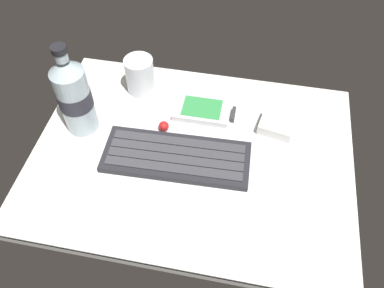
% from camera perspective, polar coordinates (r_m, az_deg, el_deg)
% --- Properties ---
extents(ground_plane, '(0.64, 0.48, 0.03)m').
position_cam_1_polar(ground_plane, '(0.80, -0.03, -1.90)').
color(ground_plane, silver).
extents(keyboard, '(0.29, 0.12, 0.02)m').
position_cam_1_polar(keyboard, '(0.77, -2.30, -1.87)').
color(keyboard, '#232328').
rests_on(keyboard, ground_plane).
extents(handheld_device, '(0.13, 0.08, 0.02)m').
position_cam_1_polar(handheld_device, '(0.86, 1.90, 4.95)').
color(handheld_device, silver).
rests_on(handheld_device, ground_plane).
extents(juice_cup, '(0.06, 0.06, 0.09)m').
position_cam_1_polar(juice_cup, '(0.89, -7.56, 9.74)').
color(juice_cup, silver).
rests_on(juice_cup, ground_plane).
extents(water_bottle, '(0.07, 0.07, 0.21)m').
position_cam_1_polar(water_bottle, '(0.80, -16.82, 6.79)').
color(water_bottle, silver).
rests_on(water_bottle, ground_plane).
extents(charger_block, '(0.08, 0.07, 0.02)m').
position_cam_1_polar(charger_block, '(0.84, 12.25, 2.60)').
color(charger_block, white).
rests_on(charger_block, ground_plane).
extents(trackball_mouse, '(0.02, 0.02, 0.02)m').
position_cam_1_polar(trackball_mouse, '(0.82, -4.14, 2.60)').
color(trackball_mouse, red).
rests_on(trackball_mouse, ground_plane).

